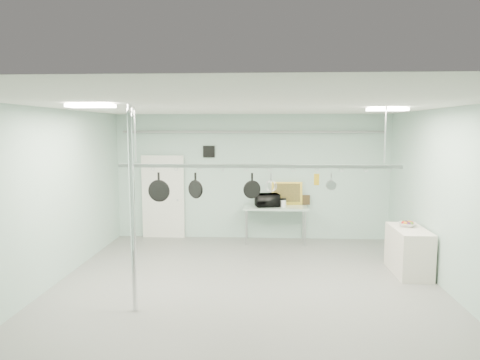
# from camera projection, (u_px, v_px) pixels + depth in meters

# --- Properties ---
(floor) EXTENTS (8.00, 8.00, 0.00)m
(floor) POSITION_uv_depth(u_px,v_px,m) (245.00, 298.00, 7.21)
(floor) COLOR gray
(floor) RESTS_ON ground
(ceiling) EXTENTS (7.00, 8.00, 0.02)m
(ceiling) POSITION_uv_depth(u_px,v_px,m) (246.00, 106.00, 6.83)
(ceiling) COLOR silver
(ceiling) RESTS_ON back_wall
(back_wall) EXTENTS (7.00, 0.02, 3.20)m
(back_wall) POSITION_uv_depth(u_px,v_px,m) (252.00, 177.00, 10.97)
(back_wall) COLOR #9FBFB3
(back_wall) RESTS_ON floor
(right_wall) EXTENTS (0.02, 8.00, 3.20)m
(right_wall) POSITION_uv_depth(u_px,v_px,m) (463.00, 206.00, 6.83)
(right_wall) COLOR #9FBFB3
(right_wall) RESTS_ON floor
(door) EXTENTS (1.10, 0.10, 2.20)m
(door) POSITION_uv_depth(u_px,v_px,m) (163.00, 198.00, 11.11)
(door) COLOR silver
(door) RESTS_ON floor
(wall_vent) EXTENTS (0.30, 0.04, 0.30)m
(wall_vent) POSITION_uv_depth(u_px,v_px,m) (209.00, 152.00, 10.93)
(wall_vent) COLOR black
(wall_vent) RESTS_ON back_wall
(conduit_pipe) EXTENTS (6.60, 0.07, 0.07)m
(conduit_pipe) POSITION_uv_depth(u_px,v_px,m) (252.00, 132.00, 10.74)
(conduit_pipe) COLOR gray
(conduit_pipe) RESTS_ON back_wall
(chrome_pole) EXTENTS (0.08, 0.08, 3.20)m
(chrome_pole) POSITION_uv_depth(u_px,v_px,m) (132.00, 210.00, 6.51)
(chrome_pole) COLOR silver
(chrome_pole) RESTS_ON floor
(prep_table) EXTENTS (1.60, 0.70, 0.91)m
(prep_table) POSITION_uv_depth(u_px,v_px,m) (275.00, 209.00, 10.64)
(prep_table) COLOR #9BB6A4
(prep_table) RESTS_ON floor
(side_cabinet) EXTENTS (0.60, 1.20, 0.90)m
(side_cabinet) POSITION_uv_depth(u_px,v_px,m) (409.00, 251.00, 8.37)
(side_cabinet) COLOR beige
(side_cabinet) RESTS_ON floor
(pot_rack) EXTENTS (4.80, 0.06, 1.00)m
(pot_rack) POSITION_uv_depth(u_px,v_px,m) (258.00, 164.00, 7.23)
(pot_rack) COLOR #B7B7BC
(pot_rack) RESTS_ON ceiling
(light_panel_left) EXTENTS (0.65, 0.30, 0.05)m
(light_panel_left) POSITION_uv_depth(u_px,v_px,m) (91.00, 106.00, 6.15)
(light_panel_left) COLOR white
(light_panel_left) RESTS_ON ceiling
(light_panel_right) EXTENTS (0.65, 0.30, 0.05)m
(light_panel_right) POSITION_uv_depth(u_px,v_px,m) (387.00, 109.00, 7.30)
(light_panel_right) COLOR white
(light_panel_right) RESTS_ON ceiling
(microwave) EXTENTS (0.65, 0.51, 0.32)m
(microwave) POSITION_uv_depth(u_px,v_px,m) (267.00, 200.00, 10.63)
(microwave) COLOR black
(microwave) RESTS_ON prep_table
(coffee_canister) EXTENTS (0.16, 0.16, 0.18)m
(coffee_canister) POSITION_uv_depth(u_px,v_px,m) (283.00, 203.00, 10.59)
(coffee_canister) COLOR white
(coffee_canister) RESTS_ON prep_table
(painting_large) EXTENTS (0.78, 0.16, 0.58)m
(painting_large) POSITION_uv_depth(u_px,v_px,m) (287.00, 193.00, 10.88)
(painting_large) COLOR gold
(painting_large) RESTS_ON prep_table
(painting_small) EXTENTS (0.30, 0.09, 0.25)m
(painting_small) POSITION_uv_depth(u_px,v_px,m) (304.00, 200.00, 10.88)
(painting_small) COLOR #342612
(painting_small) RESTS_ON prep_table
(fruit_bowl) EXTENTS (0.43, 0.43, 0.08)m
(fruit_bowl) POSITION_uv_depth(u_px,v_px,m) (407.00, 225.00, 8.48)
(fruit_bowl) COLOR silver
(fruit_bowl) RESTS_ON side_cabinet
(skillet_left) EXTENTS (0.38, 0.09, 0.51)m
(skillet_left) POSITION_uv_depth(u_px,v_px,m) (159.00, 187.00, 7.37)
(skillet_left) COLOR black
(skillet_left) RESTS_ON pot_rack
(skillet_mid) EXTENTS (0.30, 0.22, 0.44)m
(skillet_mid) POSITION_uv_depth(u_px,v_px,m) (195.00, 185.00, 7.33)
(skillet_mid) COLOR black
(skillet_mid) RESTS_ON pot_rack
(skillet_right) EXTENTS (0.31, 0.17, 0.42)m
(skillet_right) POSITION_uv_depth(u_px,v_px,m) (252.00, 185.00, 7.27)
(skillet_right) COLOR black
(skillet_right) RESTS_ON pot_rack
(whisk) EXTENTS (0.20, 0.20, 0.32)m
(whisk) POSITION_uv_depth(u_px,v_px,m) (271.00, 183.00, 7.25)
(whisk) COLOR #B7B7BC
(whisk) RESTS_ON pot_rack
(grater) EXTENTS (0.09, 0.02, 0.21)m
(grater) POSITION_uv_depth(u_px,v_px,m) (317.00, 180.00, 7.20)
(grater) COLOR gold
(grater) RESTS_ON pot_rack
(saucepan) EXTENTS (0.19, 0.15, 0.29)m
(saucepan) POSITION_uv_depth(u_px,v_px,m) (331.00, 182.00, 7.19)
(saucepan) COLOR #B0AFB4
(saucepan) RESTS_ON pot_rack
(fruit_cluster) EXTENTS (0.24, 0.24, 0.09)m
(fruit_cluster) POSITION_uv_depth(u_px,v_px,m) (407.00, 223.00, 8.47)
(fruit_cluster) COLOR #B71014
(fruit_cluster) RESTS_ON fruit_bowl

